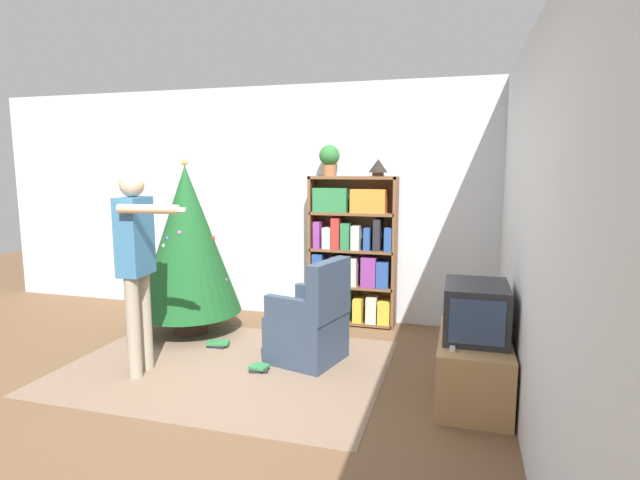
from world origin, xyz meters
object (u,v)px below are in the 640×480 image
(bookshelf, at_px, (352,253))
(christmas_tree, at_px, (187,240))
(television, at_px, (476,311))
(potted_plant, at_px, (329,158))
(standing_person, at_px, (137,257))
(armchair, at_px, (311,326))
(table_lamp, at_px, (378,166))

(bookshelf, relative_size, christmas_tree, 0.90)
(television, relative_size, potted_plant, 1.75)
(bookshelf, xyz_separation_m, potted_plant, (-0.26, 0.01, 1.01))
(bookshelf, distance_m, potted_plant, 1.04)
(christmas_tree, height_order, standing_person, christmas_tree)
(television, bearing_deg, bookshelf, 129.27)
(armchair, height_order, potted_plant, potted_plant)
(television, xyz_separation_m, armchair, (-1.36, 0.36, -0.35))
(armchair, bearing_deg, standing_person, -48.75)
(armchair, distance_m, standing_person, 1.57)
(armchair, distance_m, potted_plant, 1.88)
(bookshelf, height_order, christmas_tree, christmas_tree)
(bookshelf, xyz_separation_m, television, (1.24, -1.52, -0.11))
(bookshelf, bearing_deg, table_lamp, 1.21)
(christmas_tree, xyz_separation_m, armchair, (1.44, -0.42, -0.64))
(television, relative_size, table_lamp, 2.88)
(christmas_tree, distance_m, table_lamp, 2.10)
(television, xyz_separation_m, potted_plant, (-1.50, 1.52, 1.13))
(table_lamp, bearing_deg, armchair, -108.41)
(television, xyz_separation_m, christmas_tree, (-2.80, 0.79, 0.29))
(television, xyz_separation_m, standing_person, (-2.63, -0.27, 0.31))
(potted_plant, bearing_deg, table_lamp, 0.00)
(christmas_tree, bearing_deg, standing_person, -81.20)
(armchair, bearing_deg, television, 89.90)
(standing_person, relative_size, potted_plant, 5.04)
(bookshelf, height_order, armchair, bookshelf)
(standing_person, bearing_deg, television, 89.94)
(television, height_order, table_lamp, table_lamp)
(bookshelf, height_order, standing_person, standing_person)
(armchair, relative_size, potted_plant, 2.80)
(potted_plant, xyz_separation_m, table_lamp, (0.52, 0.00, -0.09))
(armchair, height_order, table_lamp, table_lamp)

